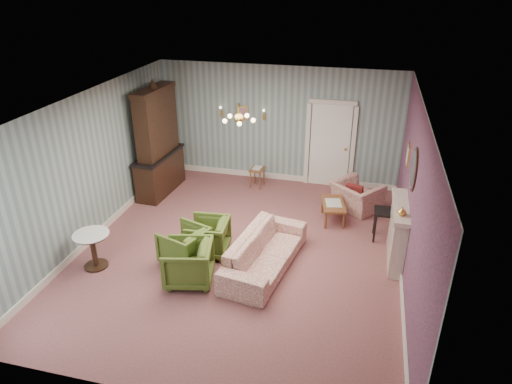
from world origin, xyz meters
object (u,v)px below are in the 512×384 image
(olive_chair_a, at_px, (188,261))
(coffee_table, at_px, (333,212))
(pedestal_table, at_px, (94,250))
(fireplace, at_px, (397,233))
(dresser, at_px, (157,139))
(wingback_chair, at_px, (357,192))
(sofa_chintz, at_px, (265,246))
(olive_chair_c, at_px, (208,235))
(side_table_black, at_px, (384,225))
(olive_chair_b, at_px, (184,244))

(olive_chair_a, distance_m, coffee_table, 3.55)
(pedestal_table, bearing_deg, olive_chair_a, 0.10)
(fireplace, bearing_deg, dresser, 162.68)
(wingback_chair, xyz_separation_m, coffee_table, (-0.46, -0.66, -0.22))
(sofa_chintz, relative_size, pedestal_table, 3.21)
(dresser, bearing_deg, pedestal_table, -83.69)
(wingback_chair, height_order, coffee_table, wingback_chair)
(olive_chair_c, bearing_deg, sofa_chintz, 74.36)
(olive_chair_a, relative_size, side_table_black, 1.26)
(wingback_chair, bearing_deg, side_table_black, 155.75)
(olive_chair_b, height_order, side_table_black, olive_chair_b)
(dresser, bearing_deg, side_table_black, -7.26)
(fireplace, xyz_separation_m, coffee_table, (-1.26, 1.23, -0.37))
(olive_chair_c, distance_m, fireplace, 3.51)
(olive_chair_a, relative_size, coffee_table, 0.98)
(olive_chair_c, distance_m, wingback_chair, 3.63)
(dresser, relative_size, side_table_black, 4.16)
(side_table_black, bearing_deg, wingback_chair, 116.51)
(dresser, bearing_deg, olive_chair_a, -55.05)
(sofa_chintz, distance_m, dresser, 4.13)
(olive_chair_b, distance_m, coffee_table, 3.35)
(side_table_black, bearing_deg, sofa_chintz, -144.20)
(olive_chair_a, xyz_separation_m, side_table_black, (3.27, 2.23, -0.08))
(wingback_chair, xyz_separation_m, dresser, (-4.65, -0.19, 0.92))
(sofa_chintz, distance_m, side_table_black, 2.58)
(olive_chair_c, bearing_deg, wingback_chair, 128.22)
(olive_chair_a, bearing_deg, wingback_chair, 129.36)
(olive_chair_a, xyz_separation_m, olive_chair_b, (-0.29, 0.54, -0.03))
(olive_chair_a, distance_m, olive_chair_b, 0.62)
(olive_chair_b, distance_m, wingback_chair, 4.14)
(olive_chair_c, relative_size, wingback_chair, 0.78)
(pedestal_table, bearing_deg, fireplace, 16.16)
(olive_chair_a, height_order, wingback_chair, wingback_chair)
(olive_chair_b, distance_m, olive_chair_c, 0.51)
(fireplace, bearing_deg, side_table_black, 106.75)
(sofa_chintz, distance_m, wingback_chair, 3.08)
(wingback_chair, height_order, fireplace, fireplace)
(dresser, bearing_deg, olive_chair_b, -54.45)
(olive_chair_a, relative_size, pedestal_table, 1.17)
(olive_chair_c, relative_size, coffee_table, 0.91)
(coffee_table, bearing_deg, sofa_chintz, -116.97)
(wingback_chair, distance_m, side_table_black, 1.33)
(olive_chair_b, xyz_separation_m, side_table_black, (3.56, 1.69, -0.06))
(sofa_chintz, height_order, dresser, dresser)
(dresser, height_order, fireplace, dresser)
(olive_chair_c, height_order, coffee_table, olive_chair_c)
(pedestal_table, bearing_deg, wingback_chair, 37.29)
(side_table_black, bearing_deg, olive_chair_a, -145.71)
(fireplace, xyz_separation_m, pedestal_table, (-5.30, -1.54, -0.23))
(olive_chair_c, height_order, fireplace, fireplace)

